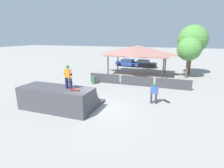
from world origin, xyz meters
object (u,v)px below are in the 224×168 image
(tree_far_back, at_px, (189,49))
(parked_car_blue, at_px, (128,63))
(trash_bin, at_px, (94,80))
(skater_on_deck, at_px, (68,75))
(tree_beside_pavilion, at_px, (193,40))
(bystander_walking, at_px, (154,91))
(skateboard_on_ground, at_px, (166,101))
(skateboard_on_deck, at_px, (75,90))
(parked_car_black, at_px, (144,64))

(tree_far_back, height_order, parked_car_blue, tree_far_back)
(tree_far_back, distance_m, trash_bin, 12.47)
(skater_on_deck, distance_m, tree_beside_pavilion, 18.88)
(bystander_walking, xyz_separation_m, parked_car_blue, (-6.57, 17.10, -0.41))
(skateboard_on_ground, bearing_deg, bystander_walking, -92.66)
(parked_car_blue, bearing_deg, tree_far_back, -25.28)
(skateboard_on_deck, relative_size, tree_far_back, 0.15)
(trash_bin, bearing_deg, tree_far_back, 34.00)
(skateboard_on_ground, distance_m, tree_beside_pavilion, 13.41)
(skateboard_on_deck, bearing_deg, parked_car_blue, 91.84)
(trash_bin, distance_m, parked_car_blue, 13.24)
(skateboard_on_deck, distance_m, tree_far_back, 16.42)
(skater_on_deck, distance_m, tree_far_back, 16.42)
(trash_bin, bearing_deg, parked_car_black, 75.58)
(skateboard_on_deck, bearing_deg, tree_beside_pavilion, 61.10)
(skater_on_deck, height_order, skateboard_on_ground, skater_on_deck)
(skater_on_deck, height_order, skateboard_on_deck, skater_on_deck)
(skateboard_on_deck, xyz_separation_m, tree_far_back, (7.73, 14.35, 1.94))
(trash_bin, height_order, parked_car_black, parked_car_black)
(skater_on_deck, bearing_deg, skateboard_on_ground, 42.86)
(skateboard_on_deck, relative_size, parked_car_blue, 0.17)
(skateboard_on_ground, xyz_separation_m, parked_car_black, (-4.68, 16.26, 0.54))
(parked_car_blue, bearing_deg, trash_bin, -83.07)
(skateboard_on_deck, bearing_deg, tree_far_back, 58.79)
(tree_far_back, bearing_deg, tree_beside_pavilion, 79.22)
(skateboard_on_deck, relative_size, bystander_walking, 0.45)
(skater_on_deck, height_order, parked_car_black, skater_on_deck)
(bystander_walking, distance_m, parked_car_black, 17.40)
(skater_on_deck, distance_m, parked_car_blue, 20.73)
(skater_on_deck, bearing_deg, tree_beside_pavilion, 71.35)
(skateboard_on_ground, distance_m, tree_far_back, 10.68)
(tree_beside_pavilion, height_order, trash_bin, tree_beside_pavilion)
(skateboard_on_deck, relative_size, tree_beside_pavilion, 0.12)
(skateboard_on_deck, height_order, trash_bin, skateboard_on_deck)
(trash_bin, bearing_deg, skater_on_deck, -77.47)
(bystander_walking, bearing_deg, skater_on_deck, 26.05)
(trash_bin, height_order, parked_car_blue, parked_car_blue)
(skateboard_on_deck, bearing_deg, skateboard_on_ground, 34.82)
(skateboard_on_deck, height_order, tree_far_back, tree_far_back)
(trash_bin, xyz_separation_m, parked_car_blue, (0.52, 13.23, 0.18))
(skater_on_deck, relative_size, parked_car_black, 0.39)
(bystander_walking, height_order, skateboard_on_ground, bystander_walking)
(tree_far_back, bearing_deg, parked_car_black, 135.94)
(tree_far_back, distance_m, parked_car_black, 9.69)
(trash_bin, bearing_deg, tree_beside_pavilion, 41.33)
(skater_on_deck, distance_m, skateboard_on_ground, 8.11)
(parked_car_black, bearing_deg, skateboard_on_ground, -72.35)
(tree_beside_pavilion, bearing_deg, bystander_walking, -104.42)
(skateboard_on_ground, bearing_deg, parked_car_black, 155.85)
(skater_on_deck, bearing_deg, parked_car_black, 94.51)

